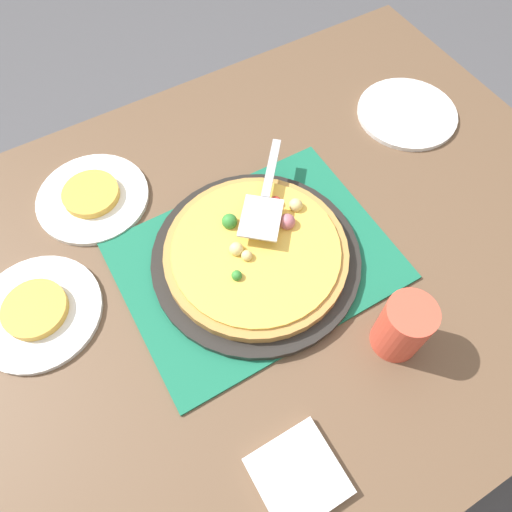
{
  "coord_description": "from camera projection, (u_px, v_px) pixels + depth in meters",
  "views": [
    {
      "loc": [
        -0.21,
        -0.37,
        1.51
      ],
      "look_at": [
        0.0,
        0.0,
        0.77
      ],
      "focal_mm": 33.28,
      "sensor_mm": 36.0,
      "label": 1
    }
  ],
  "objects": [
    {
      "name": "ground_plane",
      "position": [
        256.0,
        375.0,
        1.52
      ],
      "size": [
        8.0,
        8.0,
        0.0
      ],
      "primitive_type": "plane",
      "color": "#4C4C51"
    },
    {
      "name": "plate_far_right",
      "position": [
        38.0,
        312.0,
        0.82
      ],
      "size": [
        0.22,
        0.22,
        0.01
      ],
      "primitive_type": "cylinder",
      "color": "white",
      "rests_on": "dining_table"
    },
    {
      "name": "plate_near_left",
      "position": [
        93.0,
        198.0,
        0.94
      ],
      "size": [
        0.22,
        0.22,
        0.01
      ],
      "primitive_type": "cylinder",
      "color": "white",
      "rests_on": "dining_table"
    },
    {
      "name": "pizza_server",
      "position": [
        265.0,
        196.0,
        0.86
      ],
      "size": [
        0.18,
        0.2,
        0.01
      ],
      "color": "silver",
      "rests_on": "pizza"
    },
    {
      "name": "dining_table",
      "position": [
        256.0,
        287.0,
        0.97
      ],
      "size": [
        1.4,
        1.0,
        0.75
      ],
      "color": "brown",
      "rests_on": "ground_plane"
    },
    {
      "name": "plate_side",
      "position": [
        407.0,
        113.0,
        1.06
      ],
      "size": [
        0.22,
        0.22,
        0.01
      ],
      "primitive_type": "cylinder",
      "color": "white",
      "rests_on": "dining_table"
    },
    {
      "name": "cup_far",
      "position": [
        403.0,
        327.0,
        0.75
      ],
      "size": [
        0.08,
        0.08,
        0.12
      ],
      "primitive_type": "cylinder",
      "color": "#E04C38",
      "rests_on": "dining_table"
    },
    {
      "name": "pizza",
      "position": [
        256.0,
        251.0,
        0.85
      ],
      "size": [
        0.33,
        0.33,
        0.05
      ],
      "color": "#B78442",
      "rests_on": "pizza_pan"
    },
    {
      "name": "napkin_stack",
      "position": [
        298.0,
        476.0,
        0.69
      ],
      "size": [
        0.12,
        0.12,
        0.02
      ],
      "primitive_type": "cube",
      "color": "white",
      "rests_on": "dining_table"
    },
    {
      "name": "served_slice_left",
      "position": [
        91.0,
        194.0,
        0.93
      ],
      "size": [
        0.11,
        0.11,
        0.02
      ],
      "primitive_type": "cylinder",
      "color": "gold",
      "rests_on": "plate_near_left"
    },
    {
      "name": "placemat",
      "position": [
        256.0,
        261.0,
        0.87
      ],
      "size": [
        0.48,
        0.36,
        0.01
      ],
      "primitive_type": "cube",
      "color": "#196B4C",
      "rests_on": "dining_table"
    },
    {
      "name": "pizza_pan",
      "position": [
        256.0,
        258.0,
        0.86
      ],
      "size": [
        0.38,
        0.38,
        0.01
      ],
      "primitive_type": "cylinder",
      "color": "black",
      "rests_on": "placemat"
    },
    {
      "name": "served_slice_right",
      "position": [
        35.0,
        309.0,
        0.81
      ],
      "size": [
        0.11,
        0.11,
        0.02
      ],
      "primitive_type": "cylinder",
      "color": "gold",
      "rests_on": "plate_far_right"
    }
  ]
}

